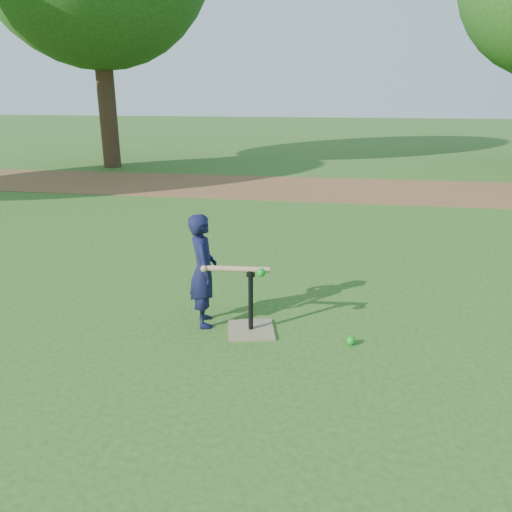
# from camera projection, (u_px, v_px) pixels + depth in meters

# --- Properties ---
(ground) EXTENTS (80.00, 80.00, 0.00)m
(ground) POSITION_uv_depth(u_px,v_px,m) (257.00, 339.00, 4.56)
(ground) COLOR #285116
(ground) RESTS_ON ground
(dirt_strip) EXTENTS (24.00, 3.00, 0.01)m
(dirt_strip) POSITION_uv_depth(u_px,v_px,m) (309.00, 188.00, 11.58)
(dirt_strip) COLOR brown
(dirt_strip) RESTS_ON ground
(child) EXTENTS (0.38, 0.47, 1.10)m
(child) POSITION_uv_depth(u_px,v_px,m) (203.00, 271.00, 4.71)
(child) COLOR black
(child) RESTS_ON ground
(wiffle_ball_ground) EXTENTS (0.08, 0.08, 0.08)m
(wiffle_ball_ground) POSITION_uv_depth(u_px,v_px,m) (351.00, 341.00, 4.45)
(wiffle_ball_ground) COLOR #0D961B
(wiffle_ball_ground) RESTS_ON ground
(batting_tee) EXTENTS (0.52, 0.52, 0.61)m
(batting_tee) POSITION_uv_depth(u_px,v_px,m) (251.00, 320.00, 4.69)
(batting_tee) COLOR #807551
(batting_tee) RESTS_ON ground
(swing_action) EXTENTS (0.63, 0.16, 0.08)m
(swing_action) POSITION_uv_depth(u_px,v_px,m) (239.00, 270.00, 4.50)
(swing_action) COLOR tan
(swing_action) RESTS_ON ground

